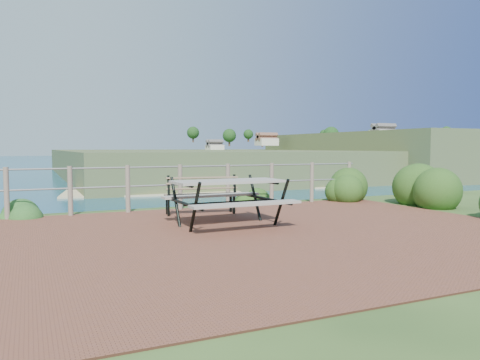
# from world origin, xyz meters

# --- Properties ---
(ground) EXTENTS (10.00, 7.00, 0.12)m
(ground) POSITION_xyz_m (0.00, 0.00, 0.00)
(ground) COLOR brown
(ground) RESTS_ON ground
(ocean) EXTENTS (1200.00, 1200.00, 0.00)m
(ocean) POSITION_xyz_m (0.00, 200.00, 0.00)
(ocean) COLOR #12586F
(ocean) RESTS_ON ground
(safety_railing) EXTENTS (9.40, 0.10, 1.00)m
(safety_railing) POSITION_xyz_m (0.00, 3.35, 0.57)
(safety_railing) COLOR #6B5B4C
(safety_railing) RESTS_ON ground
(distant_bay) EXTENTS (290.00, 232.36, 24.00)m
(distant_bay) POSITION_xyz_m (173.07, 202.61, -1.52)
(distant_bay) COLOR #425329
(distant_bay) RESTS_ON ground
(picnic_table) EXTENTS (1.92, 1.65, 0.80)m
(picnic_table) POSITION_xyz_m (0.11, 0.89, 0.51)
(picnic_table) COLOR gray
(picnic_table) RESTS_ON ground
(park_bench) EXTENTS (1.50, 0.59, 0.82)m
(park_bench) POSITION_xyz_m (0.16, 2.46, 0.54)
(park_bench) COLOR brown
(park_bench) RESTS_ON ground
(shrub_right_front) EXTENTS (1.25, 1.25, 1.78)m
(shrub_right_front) POSITION_xyz_m (5.39, 1.65, 0.00)
(shrub_right_front) COLOR #214615
(shrub_right_front) RESTS_ON ground
(shrub_right_edge) EXTENTS (1.00, 1.00, 1.43)m
(shrub_right_edge) POSITION_xyz_m (4.49, 3.38, 0.00)
(shrub_right_edge) COLOR #214615
(shrub_right_edge) RESTS_ON ground
(shrub_lip_west) EXTENTS (0.81, 0.81, 0.56)m
(shrub_lip_west) POSITION_xyz_m (-3.37, 3.62, 0.00)
(shrub_lip_west) COLOR #1E4F1D
(shrub_lip_west) RESTS_ON ground
(shrub_lip_east) EXTENTS (0.84, 0.84, 0.61)m
(shrub_lip_east) POSITION_xyz_m (2.17, 4.31, 0.00)
(shrub_lip_east) COLOR #214615
(shrub_lip_east) RESTS_ON ground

